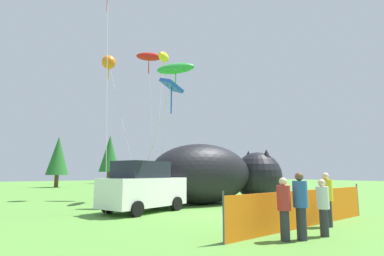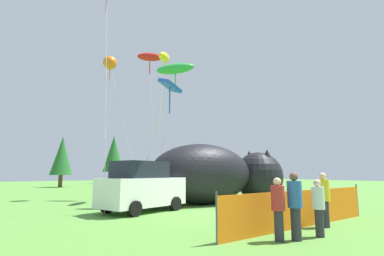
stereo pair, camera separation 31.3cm
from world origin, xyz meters
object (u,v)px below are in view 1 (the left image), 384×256
Objects in this scene: spectator_in_grey_shirt at (327,197)px; spectator_in_red_shirt at (323,205)px; folding_chair at (291,198)px; kite_blue_box at (171,88)px; kite_green_fish at (176,69)px; parked_car at (143,187)px; inflatable_cat at (217,176)px; kite_yellow_hero at (164,58)px; spectator_in_black_shirt at (300,203)px; spectator_in_white_shirt at (284,206)px; kite_orange_flower at (109,63)px; kite_red_lizard at (149,57)px.

spectator_in_grey_shirt is 1.12× the size of spectator_in_red_shirt.
kite_blue_box reaches higher than folding_chair.
folding_chair is 9.26m from kite_green_fish.
kite_green_fish is 1.33× the size of kite_blue_box.
folding_chair is at bearing -43.72° from parked_car.
spectator_in_grey_shirt is (-2.01, -7.94, -0.61)m from inflatable_cat.
spectator_in_black_shirt is at bearing -101.71° from kite_yellow_hero.
spectator_in_black_shirt is at bearing -100.22° from kite_green_fish.
spectator_in_red_shirt is at bearing -94.35° from kite_green_fish.
spectator_in_black_shirt reaches higher than spectator_in_white_shirt.
inflatable_cat is 5.68× the size of spectator_in_red_shirt.
inflatable_cat is 6.66m from kite_green_fish.
spectator_in_grey_shirt is at bearing -84.26° from kite_green_fish.
kite_orange_flower is at bearing 99.42° from spectator_in_grey_shirt.
spectator_in_black_shirt is at bearing -99.93° from kite_red_lizard.
spectator_in_white_shirt is (-6.11, -4.28, 0.38)m from folding_chair.
parked_car is 4.72m from kite_blue_box.
kite_blue_box is (0.20, 6.11, 4.71)m from spectator_in_white_shirt.
spectator_in_grey_shirt is at bearing -97.58° from inflatable_cat.
kite_green_fish is (-2.83, 0.22, 6.03)m from inflatable_cat.
parked_car reaches higher than folding_chair.
folding_chair is at bearing -17.14° from kite_blue_box.
spectator_in_grey_shirt is 1.00× the size of spectator_in_black_shirt.
inflatable_cat is at bearing 26.22° from kite_blue_box.
spectator_in_white_shirt is at bearing -104.94° from parked_car.
kite_orange_flower reaches higher than spectator_in_red_shirt.
kite_red_lizard reaches higher than spectator_in_white_shirt.
spectator_in_red_shirt is at bearing -95.16° from parked_car.
kite_green_fish is at bearing 79.78° from spectator_in_black_shirt.
spectator_in_black_shirt is (0.88, -7.59, -0.14)m from parked_car.
kite_green_fish is at bearing 76.72° from spectator_in_white_shirt.
spectator_in_white_shirt is 1.39m from spectator_in_red_shirt.
parked_car is 2.72× the size of spectator_in_white_shirt.
folding_chair is 0.55× the size of spectator_in_red_shirt.
kite_blue_box is (-0.25, 6.30, 4.63)m from spectator_in_black_shirt.
parked_car is 11.42m from kite_red_lizard.
kite_green_fish is at bearing -76.07° from kite_orange_flower.
spectator_in_red_shirt is at bearing -79.71° from kite_blue_box.
kite_green_fish reaches higher than folding_chair.
spectator_in_white_shirt is 1.04× the size of spectator_in_red_shirt.
kite_green_fish reaches higher than inflatable_cat.
kite_red_lizard is at bearing 78.12° from spectator_in_white_shirt.
kite_green_fish is (2.47, 1.23, 6.49)m from parked_car.
spectator_in_grey_shirt is (3.29, -6.92, -0.14)m from parked_car.
spectator_in_red_shirt is (-4.75, -4.57, 0.35)m from folding_chair.
spectator_in_black_shirt is 1.08× the size of spectator_in_white_shirt.
parked_car is 7.41m from spectator_in_white_shirt.
kite_yellow_hero reaches higher than spectator_in_black_shirt.
kite_blue_box is (-1.84, -2.52, -2.00)m from kite_green_fish.
inflatable_cat is 0.89× the size of kite_yellow_hero.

